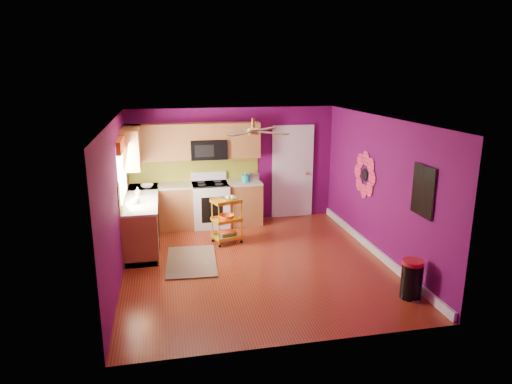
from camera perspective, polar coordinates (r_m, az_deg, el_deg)
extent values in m
plane|color=maroon|center=(8.07, -0.04, -8.87)|extent=(5.00, 5.00, 0.00)
cube|color=#600B52|center=(10.05, -2.89, 3.39)|extent=(4.50, 0.04, 2.50)
cube|color=#600B52|center=(5.35, 5.34, -7.15)|extent=(4.50, 0.04, 2.50)
cube|color=#600B52|center=(7.55, -17.03, -1.15)|extent=(0.04, 5.00, 2.50)
cube|color=#600B52|center=(8.38, 15.22, 0.54)|extent=(0.04, 5.00, 2.50)
cube|color=silver|center=(7.42, -0.04, 9.08)|extent=(4.50, 5.00, 0.04)
cube|color=white|center=(8.72, 14.51, -6.99)|extent=(0.05, 4.90, 0.14)
cube|color=brown|center=(9.04, -14.01, -3.61)|extent=(0.60, 2.30, 0.90)
cube|color=brown|center=(9.86, -7.45, -1.73)|extent=(2.80, 0.60, 0.90)
cube|color=beige|center=(8.91, -14.20, -0.74)|extent=(0.63, 2.30, 0.04)
cube|color=beige|center=(9.74, -7.54, 0.92)|extent=(2.80, 0.63, 0.04)
cube|color=black|center=(9.18, -13.86, -5.98)|extent=(0.54, 2.30, 0.10)
cube|color=black|center=(9.98, -7.37, -3.93)|extent=(2.80, 0.54, 0.10)
cube|color=white|center=(9.86, -5.70, -1.63)|extent=(0.76, 0.66, 0.92)
cube|color=black|center=(9.73, -5.77, 0.99)|extent=(0.76, 0.62, 0.03)
cube|color=white|center=(9.98, -5.95, 2.01)|extent=(0.76, 0.06, 0.18)
cube|color=black|center=(9.55, -5.49, -2.24)|extent=(0.45, 0.02, 0.55)
cube|color=brown|center=(9.68, -12.18, 6.09)|extent=(1.32, 0.33, 0.75)
cube|color=brown|center=(9.82, -1.68, 6.54)|extent=(0.72, 0.33, 0.75)
cube|color=brown|center=(9.69, -6.04, 7.57)|extent=(0.76, 0.33, 0.34)
cube|color=brown|center=(9.22, -15.28, 5.47)|extent=(0.33, 1.30, 0.75)
cube|color=black|center=(9.71, -5.96, 5.33)|extent=(0.76, 0.38, 0.40)
cube|color=olive|center=(9.96, -7.72, 2.85)|extent=(2.80, 0.01, 0.51)
cube|color=olive|center=(8.86, -16.18, 0.88)|extent=(0.01, 2.30, 0.51)
cube|color=white|center=(8.49, -16.43, 2.73)|extent=(0.03, 1.20, 1.00)
cube|color=#D84D13|center=(8.41, -16.46, 5.87)|extent=(0.08, 1.35, 0.22)
cube|color=white|center=(10.35, 4.56, 2.43)|extent=(0.85, 0.04, 2.05)
cube|color=white|center=(10.34, 4.59, 2.41)|extent=(0.95, 0.02, 2.15)
sphere|color=#BF8C3F|center=(10.40, 6.34, 2.30)|extent=(0.07, 0.07, 0.07)
cylinder|color=black|center=(8.87, 13.43, 2.11)|extent=(0.01, 0.24, 0.24)
cube|color=#1CB9B4|center=(7.12, 20.22, 0.13)|extent=(0.03, 0.52, 0.72)
cube|color=black|center=(7.11, 20.11, 0.12)|extent=(0.01, 0.56, 0.76)
cylinder|color=#BF8C3F|center=(7.63, -0.34, 8.64)|extent=(0.06, 0.06, 0.16)
cylinder|color=#BF8C3F|center=(7.64, -0.34, 7.59)|extent=(0.20, 0.20, 0.08)
cube|color=#4C2D19|center=(7.96, 1.20, 7.88)|extent=(0.47, 0.47, 0.01)
cube|color=#4C2D19|center=(7.86, -2.67, 7.78)|extent=(0.47, 0.47, 0.01)
cube|color=#4C2D19|center=(7.33, -2.01, 7.27)|extent=(0.47, 0.47, 0.01)
cube|color=#4C2D19|center=(7.44, 2.11, 7.38)|extent=(0.47, 0.47, 0.01)
cube|color=black|center=(8.19, -8.06, -8.57)|extent=(0.93, 1.43, 0.02)
cylinder|color=yellow|center=(8.62, -4.64, -4.15)|extent=(0.02, 0.02, 0.81)
cylinder|color=yellow|center=(8.81, -1.85, -3.68)|extent=(0.02, 0.02, 0.81)
cylinder|color=yellow|center=(8.91, -5.49, -3.54)|extent=(0.02, 0.02, 0.81)
cylinder|color=yellow|center=(9.09, -2.77, -3.11)|extent=(0.02, 0.02, 0.81)
sphere|color=black|center=(8.77, -4.58, -6.72)|extent=(0.06, 0.06, 0.06)
sphere|color=black|center=(8.95, -1.82, -6.21)|extent=(0.06, 0.06, 0.06)
sphere|color=black|center=(9.05, -5.43, -6.04)|extent=(0.06, 0.06, 0.06)
sphere|color=black|center=(9.23, -2.74, -5.57)|extent=(0.06, 0.06, 0.06)
cube|color=yellow|center=(8.74, -3.72, -1.20)|extent=(0.62, 0.52, 0.03)
cube|color=yellow|center=(8.85, -3.68, -3.53)|extent=(0.62, 0.52, 0.03)
cube|color=yellow|center=(8.96, -3.65, -5.62)|extent=(0.62, 0.52, 0.03)
imported|color=beige|center=(8.75, -3.44, -0.85)|extent=(0.36, 0.36, 0.07)
sphere|color=yellow|center=(8.74, -3.45, -0.71)|extent=(0.10, 0.10, 0.10)
imported|color=#D84D13|center=(8.83, -3.69, -3.15)|extent=(0.37, 0.37, 0.09)
cube|color=navy|center=(8.95, -3.65, -5.41)|extent=(0.36, 0.31, 0.04)
cube|color=#267233|center=(8.94, -3.65, -5.20)|extent=(0.36, 0.31, 0.03)
cube|color=#D84D13|center=(8.93, -3.66, -5.01)|extent=(0.36, 0.31, 0.03)
cylinder|color=black|center=(7.20, 18.86, -10.49)|extent=(0.37, 0.37, 0.53)
cylinder|color=red|center=(7.08, 19.06, -8.33)|extent=(0.31, 0.31, 0.06)
cube|color=beige|center=(7.19, 19.31, -12.80)|extent=(0.12, 0.08, 0.03)
cylinder|color=teal|center=(9.79, -1.29, 1.71)|extent=(0.18, 0.18, 0.16)
sphere|color=teal|center=(9.77, -1.29, 2.28)|extent=(0.06, 0.06, 0.06)
cube|color=beige|center=(9.87, -0.30, 1.89)|extent=(0.22, 0.15, 0.18)
imported|color=#EA3F72|center=(8.52, -14.64, -0.74)|extent=(0.08, 0.08, 0.17)
imported|color=white|center=(9.04, -14.57, 0.10)|extent=(0.12, 0.12, 0.15)
imported|color=white|center=(9.60, -13.47, 0.74)|extent=(0.26, 0.26, 0.06)
imported|color=white|center=(8.46, -14.97, -1.11)|extent=(0.13, 0.13, 0.10)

